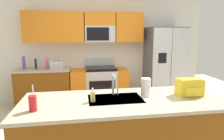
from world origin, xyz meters
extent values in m
plane|color=beige|center=(0.00, 0.00, 0.00)|extent=(9.00, 9.00, 0.00)
cube|color=silver|center=(0.00, 2.15, 1.30)|extent=(5.20, 0.10, 2.60)
cube|color=orange|center=(-1.50, 1.94, 1.85)|extent=(0.70, 0.32, 0.70)
cube|color=orange|center=(-0.82, 1.94, 1.85)|extent=(0.67, 0.32, 0.70)
cube|color=orange|center=(0.61, 1.94, 1.85)|extent=(0.67, 0.32, 0.70)
cube|color=#B7BABF|center=(-0.10, 1.94, 1.69)|extent=(0.72, 0.32, 0.38)
cube|color=black|center=(-0.16, 1.78, 1.69)|extent=(0.52, 0.01, 0.30)
cube|color=orange|center=(-0.10, 1.94, 2.04)|extent=(0.72, 0.32, 0.32)
cube|color=brown|center=(-1.45, 1.80, 0.43)|extent=(1.21, 0.60, 0.86)
cube|color=tan|center=(-1.45, 1.80, 0.88)|extent=(1.24, 0.63, 0.04)
cube|color=#B7BABF|center=(-0.10, 1.80, 0.42)|extent=(0.72, 0.60, 0.84)
cube|color=black|center=(-0.10, 1.50, 0.45)|extent=(0.60, 0.01, 0.36)
cube|color=black|center=(-0.10, 1.80, 0.87)|extent=(0.72, 0.60, 0.06)
cube|color=#B7BABF|center=(-0.10, 2.07, 1.00)|extent=(0.72, 0.06, 0.20)
cube|color=orange|center=(-0.64, 1.80, 0.42)|extent=(0.36, 0.60, 0.84)
cube|color=orange|center=(0.40, 1.80, 0.42)|extent=(0.28, 0.60, 0.84)
cube|color=#4C4F54|center=(1.50, 1.75, 0.93)|extent=(0.90, 0.70, 1.85)
cube|color=#B7BABF|center=(1.28, 1.38, 0.93)|extent=(0.44, 0.04, 1.81)
cube|color=#B7BABF|center=(1.73, 1.38, 0.93)|extent=(0.44, 0.04, 1.81)
cylinder|color=silver|center=(1.47, 1.35, 1.02)|extent=(0.02, 0.02, 0.60)
cylinder|color=silver|center=(1.53, 1.35, 1.02)|extent=(0.02, 0.02, 0.60)
cube|color=black|center=(1.28, 1.36, 1.15)|extent=(0.20, 0.00, 0.24)
cube|color=brown|center=(-0.06, -0.60, 0.43)|extent=(2.50, 0.94, 0.86)
cube|color=tan|center=(-0.06, -0.60, 0.88)|extent=(2.54, 0.98, 0.04)
cube|color=#B7BABF|center=(-0.16, -0.55, 0.89)|extent=(0.68, 0.44, 0.03)
cube|color=#B7BABF|center=(-1.13, 1.75, 0.99)|extent=(0.28, 0.16, 0.18)
cube|color=black|center=(-1.18, 1.75, 1.08)|extent=(0.03, 0.11, 0.01)
cube|color=black|center=(-1.08, 1.75, 1.08)|extent=(0.03, 0.11, 0.01)
cylinder|color=black|center=(-1.60, 1.80, 1.02)|extent=(0.05, 0.05, 0.23)
cylinder|color=purple|center=(-1.87, 1.83, 1.04)|extent=(0.07, 0.07, 0.29)
cylinder|color=#EA4C93|center=(-1.35, 1.81, 1.03)|extent=(0.07, 0.07, 0.26)
cylinder|color=#B7BABF|center=(-0.16, -0.38, 1.04)|extent=(0.03, 0.03, 0.28)
cylinder|color=#B7BABF|center=(-0.16, -0.48, 1.17)|extent=(0.02, 0.20, 0.02)
cylinder|color=#B7BABF|center=(-0.10, -0.38, 0.95)|extent=(0.02, 0.02, 0.10)
cylinder|color=red|center=(-1.10, -0.80, 0.99)|extent=(0.08, 0.08, 0.17)
cylinder|color=white|center=(-1.08, -0.80, 1.12)|extent=(0.01, 0.03, 0.14)
cylinder|color=#D8CC66|center=(-0.45, -0.61, 0.97)|extent=(0.06, 0.06, 0.13)
cylinder|color=white|center=(-0.45, -0.61, 1.05)|extent=(0.02, 0.02, 0.04)
cylinder|color=white|center=(0.25, -0.51, 1.02)|extent=(0.12, 0.12, 0.24)
cube|color=yellow|center=(0.83, -0.57, 1.01)|extent=(0.32, 0.20, 0.22)
cube|color=gold|center=(0.83, -0.59, 1.11)|extent=(0.30, 0.14, 0.03)
cube|color=yellow|center=(0.83, -0.68, 0.98)|extent=(0.20, 0.03, 0.11)
camera|label=1|loc=(-0.58, -2.91, 1.72)|focal=31.76mm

